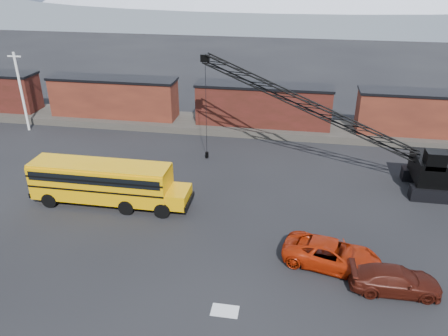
# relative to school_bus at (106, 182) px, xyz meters

# --- Properties ---
(ground) EXTENTS (160.00, 160.00, 0.00)m
(ground) POSITION_rel_school_bus_xyz_m (9.70, -5.15, -1.79)
(ground) COLOR black
(ground) RESTS_ON ground
(gravel_berm) EXTENTS (120.00, 5.00, 0.70)m
(gravel_berm) POSITION_rel_school_bus_xyz_m (9.70, 16.85, -1.44)
(gravel_berm) COLOR #4B463D
(gravel_berm) RESTS_ON ground
(boxcar_west_near) EXTENTS (13.70, 3.10, 4.17)m
(boxcar_west_near) POSITION_rel_school_bus_xyz_m (-6.30, 16.85, 0.97)
(boxcar_west_near) COLOR #451B13
(boxcar_west_near) RESTS_ON gravel_berm
(boxcar_mid) EXTENTS (13.70, 3.10, 4.17)m
(boxcar_mid) POSITION_rel_school_bus_xyz_m (9.70, 16.85, 0.97)
(boxcar_mid) COLOR #4A1814
(boxcar_mid) RESTS_ON gravel_berm
(boxcar_east_near) EXTENTS (13.70, 3.10, 4.17)m
(boxcar_east_near) POSITION_rel_school_bus_xyz_m (25.70, 16.85, 0.97)
(boxcar_east_near) COLOR #451B13
(boxcar_east_near) RESTS_ON gravel_berm
(utility_pole) EXTENTS (1.40, 0.24, 8.00)m
(utility_pole) POSITION_rel_school_bus_xyz_m (-14.30, 12.85, 2.36)
(utility_pole) COLOR silver
(utility_pole) RESTS_ON ground
(snow_patch) EXTENTS (1.40, 0.90, 0.02)m
(snow_patch) POSITION_rel_school_bus_xyz_m (10.20, -9.15, -1.78)
(snow_patch) COLOR silver
(snow_patch) RESTS_ON ground
(school_bus) EXTENTS (11.65, 2.65, 3.19)m
(school_bus) POSITION_rel_school_bus_xyz_m (0.00, 0.00, 0.00)
(school_bus) COLOR #DD9904
(school_bus) RESTS_ON ground
(red_pickup) EXTENTS (6.05, 3.79, 1.56)m
(red_pickup) POSITION_rel_school_bus_xyz_m (15.70, -4.48, -1.01)
(red_pickup) COLOR #A82308
(red_pickup) RESTS_ON ground
(maroon_suv) EXTENTS (4.89, 2.14, 1.40)m
(maroon_suv) POSITION_rel_school_bus_xyz_m (18.94, -6.09, -1.09)
(maroon_suv) COLOR #3E120B
(maroon_suv) RESTS_ON ground
(crawler_crane) EXTENTS (22.36, 5.47, 9.43)m
(crawler_crane) POSITION_rel_school_bus_xyz_m (14.96, 7.59, 3.58)
(crawler_crane) COLOR black
(crawler_crane) RESTS_ON ground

